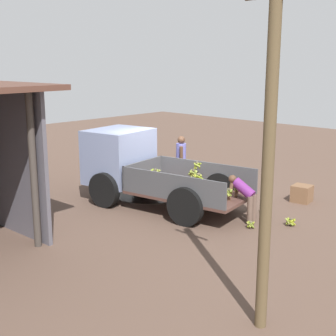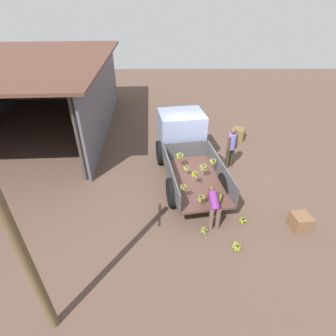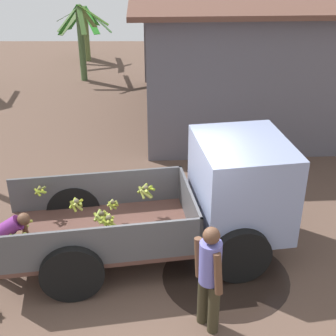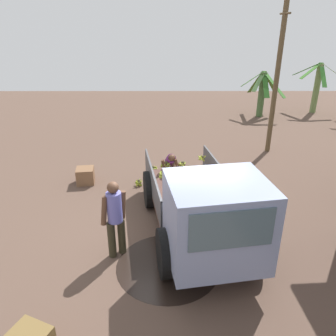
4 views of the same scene
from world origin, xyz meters
TOP-DOWN VIEW (x-y plane):
  - ground at (0.00, 0.00)m, footprint 36.00×36.00m
  - mud_patch_0 at (1.09, -0.18)m, footprint 2.15×2.15m
  - cargo_truck at (0.85, 0.63)m, footprint 5.05×2.68m
  - warehouse_shed at (4.87, 7.91)m, footprint 11.02×8.18m
  - banana_palm_1 at (-3.45, 14.12)m, footprint 2.35×2.59m
  - banana_palm_4 at (-3.11, 11.20)m, footprint 1.98×2.28m
  - person_foreground_visitor at (0.69, -1.28)m, footprint 0.46×0.56m
  - person_worker_loading at (-2.57, -0.10)m, footprint 0.77×0.63m

SIDE VIEW (x-z plane):
  - ground at x=0.00m, z-range 0.00..0.00m
  - mud_patch_0 at x=1.09m, z-range 0.00..0.01m
  - person_worker_loading at x=-2.57m, z-range 0.12..1.31m
  - person_foreground_visitor at x=0.69m, z-range 0.09..1.85m
  - cargo_truck at x=0.85m, z-range 0.06..2.15m
  - banana_palm_1 at x=-3.45m, z-range 0.12..2.41m
  - banana_palm_4 at x=-3.11m, z-range 0.12..2.91m
  - warehouse_shed at x=4.87m, z-range 0.85..4.44m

